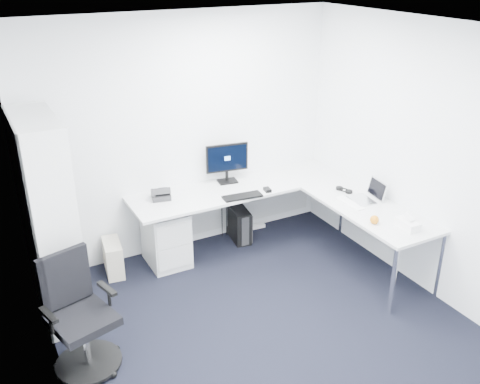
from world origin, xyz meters
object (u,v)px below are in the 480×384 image
l_desk (257,228)px  task_chair (82,317)px  monitor (227,163)px  laptop (362,191)px  bookshelf (49,220)px

l_desk → task_chair: 2.32m
monitor → laptop: 1.56m
l_desk → monitor: bearing=100.2°
bookshelf → task_chair: bearing=-88.0°
l_desk → bookshelf: bookshelf is taller
task_chair → monitor: size_ratio=2.06×
l_desk → bookshelf: 2.26m
task_chair → laptop: size_ratio=3.34×
task_chair → l_desk: bearing=6.9°
monitor → task_chair: bearing=-136.5°
l_desk → monitor: size_ratio=5.25×
bookshelf → laptop: (3.13, -0.66, -0.11)m
l_desk → laptop: laptop is taller
l_desk → laptop: bearing=-32.6°
monitor → bookshelf: bearing=-158.3°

